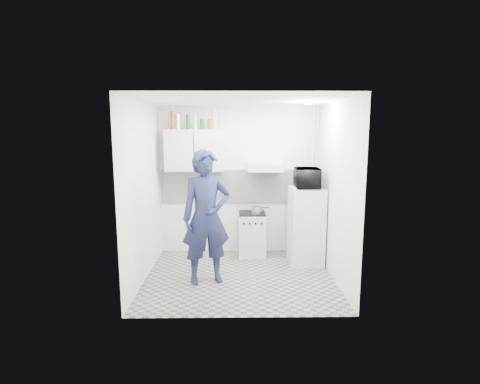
{
  "coord_description": "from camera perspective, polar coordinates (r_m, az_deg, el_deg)",
  "views": [
    {
      "loc": [
        -0.07,
        -5.37,
        2.18
      ],
      "look_at": [
        0.01,
        0.3,
        1.25
      ],
      "focal_mm": 28.0,
      "sensor_mm": 36.0,
      "label": 1
    }
  ],
  "objects": [
    {
      "name": "stove_top",
      "position": [
        6.53,
        1.86,
        -3.23
      ],
      "size": [
        0.45,
        0.45,
        0.03
      ],
      "primitive_type": "cube",
      "color": "black",
      "rests_on": "stove"
    },
    {
      "name": "stove",
      "position": [
        6.62,
        1.84,
        -6.51
      ],
      "size": [
        0.47,
        0.47,
        0.75
      ],
      "primitive_type": "cube",
      "color": "silver",
      "rests_on": "floor"
    },
    {
      "name": "bottle_c",
      "position": [
        6.49,
        -7.93,
        10.53
      ],
      "size": [
        0.06,
        0.06,
        0.25
      ],
      "primitive_type": "cylinder",
      "color": "#144C1E",
      "rests_on": "upper_cabinet"
    },
    {
      "name": "ceiling_spot_fixture",
      "position": [
        5.68,
        10.29,
        13.11
      ],
      "size": [
        0.1,
        0.1,
        0.02
      ],
      "primitive_type": "cylinder",
      "color": "white",
      "rests_on": "ceiling"
    },
    {
      "name": "canister_b",
      "position": [
        6.46,
        -4.52,
        10.27
      ],
      "size": [
        0.09,
        0.09,
        0.18
      ],
      "primitive_type": "cylinder",
      "color": "brown",
      "rests_on": "upper_cabinet"
    },
    {
      "name": "bottle_d",
      "position": [
        6.48,
        -6.82,
        10.7
      ],
      "size": [
        0.06,
        0.06,
        0.29
      ],
      "primitive_type": "cylinder",
      "color": "#B2B7BC",
      "rests_on": "upper_cabinet"
    },
    {
      "name": "fridge",
      "position": [
        6.26,
        10.01,
        -5.1
      ],
      "size": [
        0.55,
        0.55,
        1.27
      ],
      "primitive_type": "cube",
      "rotation": [
        0.0,
        0.0,
        0.04
      ],
      "color": "silver",
      "rests_on": "floor"
    },
    {
      "name": "person",
      "position": [
        5.37,
        -5.14,
        -3.84
      ],
      "size": [
        0.8,
        0.63,
        1.92
      ],
      "primitive_type": "imported",
      "rotation": [
        0.0,
        0.0,
        0.27
      ],
      "color": "#1B2043",
      "rests_on": "floor"
    },
    {
      "name": "bottle_b",
      "position": [
        6.52,
        -9.46,
        10.54
      ],
      "size": [
        0.07,
        0.07,
        0.27
      ],
      "primitive_type": "cylinder",
      "color": "silver",
      "rests_on": "upper_cabinet"
    },
    {
      "name": "wall_right",
      "position": [
        5.63,
        14.3,
        0.04
      ],
      "size": [
        0.0,
        2.6,
        2.6
      ],
      "primitive_type": "plane",
      "rotation": [
        1.57,
        0.0,
        -1.57
      ],
      "color": "white",
      "rests_on": "floor"
    },
    {
      "name": "wall_back",
      "position": [
        6.68,
        -0.22,
        1.74
      ],
      "size": [
        2.8,
        0.0,
        2.8
      ],
      "primitive_type": "plane",
      "rotation": [
        1.57,
        0.0,
        0.0
      ],
      "color": "white",
      "rests_on": "floor"
    },
    {
      "name": "range_hood",
      "position": [
        6.42,
        3.83,
        3.84
      ],
      "size": [
        0.6,
        0.5,
        0.14
      ],
      "primitive_type": "cube",
      "color": "silver",
      "rests_on": "wall_back"
    },
    {
      "name": "bottle_a",
      "position": [
        6.53,
        -10.25,
        10.68
      ],
      "size": [
        0.07,
        0.07,
        0.3
      ],
      "primitive_type": "cylinder",
      "color": "brown",
      "rests_on": "upper_cabinet"
    },
    {
      "name": "ceiling",
      "position": [
        5.38,
        -0.1,
        13.79
      ],
      "size": [
        2.8,
        2.8,
        0.0
      ],
      "primitive_type": "plane",
      "color": "white",
      "rests_on": "wall_back"
    },
    {
      "name": "backsplash",
      "position": [
        6.67,
        -0.22,
        0.87
      ],
      "size": [
        2.74,
        0.03,
        0.6
      ],
      "primitive_type": "cube",
      "color": "white",
      "rests_on": "wall_back"
    },
    {
      "name": "floor",
      "position": [
        5.79,
        -0.09,
        -12.79
      ],
      "size": [
        2.8,
        2.8,
        0.0
      ],
      "primitive_type": "plane",
      "color": "gray",
      "rests_on": "ground"
    },
    {
      "name": "microwave",
      "position": [
        6.11,
        10.22,
        2.13
      ],
      "size": [
        0.58,
        0.4,
        0.31
      ],
      "primitive_type": "imported",
      "rotation": [
        0.0,
        0.0,
        1.53
      ],
      "color": "black",
      "rests_on": "fridge"
    },
    {
      "name": "wall_left",
      "position": [
        5.6,
        -14.57,
        -0.02
      ],
      "size": [
        0.0,
        2.6,
        2.6
      ],
      "primitive_type": "plane",
      "rotation": [
        1.57,
        0.0,
        1.57
      ],
      "color": "white",
      "rests_on": "floor"
    },
    {
      "name": "bottle_e",
      "position": [
        6.45,
        -3.9,
        10.89
      ],
      "size": [
        0.08,
        0.08,
        0.32
      ],
      "primitive_type": "cylinder",
      "color": "#B2B7BC",
      "rests_on": "upper_cabinet"
    },
    {
      "name": "pipe_a",
      "position": [
        6.74,
        10.92,
        1.64
      ],
      "size": [
        0.05,
        0.05,
        2.6
      ],
      "primitive_type": "cylinder",
      "color": "silver",
      "rests_on": "floor"
    },
    {
      "name": "saucepan",
      "position": [
        6.5,
        2.5,
        -2.69
      ],
      "size": [
        0.19,
        0.19,
        0.11
      ],
      "primitive_type": "cylinder",
      "color": "silver",
      "rests_on": "stove_top"
    },
    {
      "name": "upper_cabinet",
      "position": [
        6.49,
        -6.89,
        6.33
      ],
      "size": [
        1.0,
        0.35,
        0.7
      ],
      "primitive_type": "cube",
      "color": "silver",
      "rests_on": "wall_back"
    },
    {
      "name": "pipe_b",
      "position": [
        6.71,
        9.91,
        1.64
      ],
      "size": [
        0.04,
        0.04,
        2.6
      ],
      "primitive_type": "cylinder",
      "color": "silver",
      "rests_on": "floor"
    },
    {
      "name": "canister_a",
      "position": [
        6.47,
        -5.81,
        10.27
      ],
      "size": [
        0.07,
        0.07,
        0.19
      ],
      "primitive_type": "cylinder",
      "color": "#144C1E",
      "rests_on": "upper_cabinet"
    }
  ]
}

